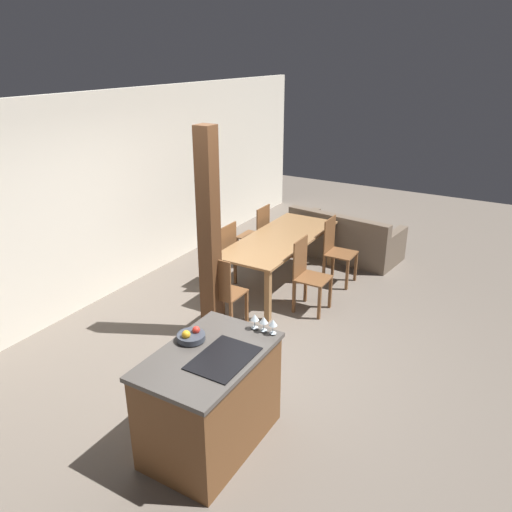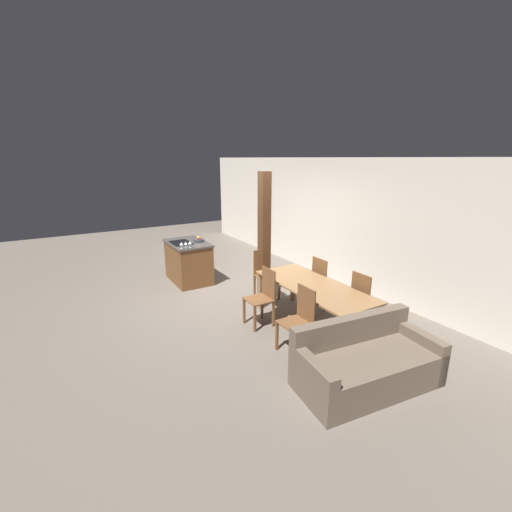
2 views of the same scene
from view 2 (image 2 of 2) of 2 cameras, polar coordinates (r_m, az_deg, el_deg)
ground_plane at (r=7.01m, az=-3.95°, el=-6.55°), size 16.00×16.00×0.00m
wall_back at (r=8.01m, az=11.87°, el=6.08°), size 11.20×0.08×2.70m
kitchen_island at (r=7.80m, az=-11.19°, el=-0.92°), size 1.19×0.77×0.91m
fruit_bowl at (r=7.67m, az=-9.50°, el=2.70°), size 0.24×0.24×0.11m
wine_glass_near at (r=7.09m, az=-12.32°, el=1.99°), size 0.07×0.07×0.13m
wine_glass_middle at (r=7.11m, az=-11.64°, el=2.08°), size 0.07×0.07×0.13m
wine_glass_far at (r=7.14m, az=-10.96°, el=2.18°), size 0.07×0.07×0.13m
dining_table at (r=5.62m, az=9.53°, el=-5.61°), size 2.17×0.87×0.72m
dining_chair_near_left at (r=5.67m, az=1.11°, el=-6.67°), size 0.40×0.40×0.96m
dining_chair_near_right at (r=4.94m, az=7.21°, el=-10.37°), size 0.40×0.40×0.96m
dining_chair_far_left at (r=6.42m, az=11.18°, el=-4.21°), size 0.40×0.40×0.96m
dining_chair_far_right at (r=5.79m, az=17.64°, el=-6.97°), size 0.40×0.40×0.96m
dining_chair_head_end at (r=6.77m, az=1.48°, el=-2.84°), size 0.40×0.40×0.96m
couch at (r=4.57m, az=17.81°, el=-16.78°), size 1.04×1.83×0.77m
timber_post at (r=6.72m, az=1.38°, el=3.46°), size 0.19×0.19×2.45m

